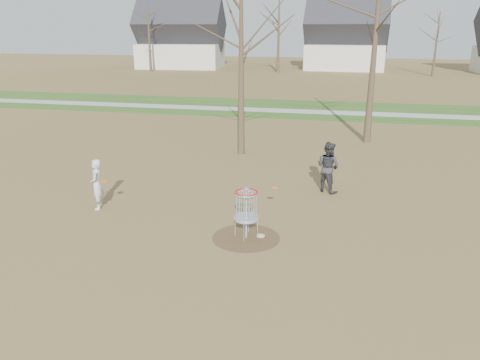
{
  "coord_description": "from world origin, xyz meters",
  "views": [
    {
      "loc": [
        2.28,
        -11.06,
        5.3
      ],
      "look_at": [
        -0.5,
        1.5,
        1.1
      ],
      "focal_mm": 35.0,
      "sensor_mm": 36.0,
      "label": 1
    }
  ],
  "objects_px": {
    "disc_grounded": "(261,236)",
    "disc_golf_basket": "(246,206)",
    "player_throwing": "(328,167)",
    "player_standing": "(97,184)"
  },
  "relations": [
    {
      "from": "disc_golf_basket",
      "to": "player_standing",
      "type": "bearing_deg",
      "value": 167.14
    },
    {
      "from": "player_throwing",
      "to": "disc_golf_basket",
      "type": "height_order",
      "value": "player_throwing"
    },
    {
      "from": "player_throwing",
      "to": "disc_grounded",
      "type": "xyz_separation_m",
      "value": [
        -1.56,
        -4.06,
        -0.84
      ]
    },
    {
      "from": "disc_grounded",
      "to": "disc_golf_basket",
      "type": "height_order",
      "value": "disc_golf_basket"
    },
    {
      "from": "player_throwing",
      "to": "disc_grounded",
      "type": "distance_m",
      "value": 4.42
    },
    {
      "from": "player_throwing",
      "to": "disc_golf_basket",
      "type": "relative_size",
      "value": 1.28
    },
    {
      "from": "player_standing",
      "to": "player_throwing",
      "type": "bearing_deg",
      "value": 95.38
    },
    {
      "from": "player_standing",
      "to": "player_throwing",
      "type": "xyz_separation_m",
      "value": [
        6.78,
        3.11,
        0.09
      ]
    },
    {
      "from": "player_throwing",
      "to": "disc_grounded",
      "type": "relative_size",
      "value": 7.83
    },
    {
      "from": "disc_grounded",
      "to": "disc_golf_basket",
      "type": "distance_m",
      "value": 0.98
    }
  ]
}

